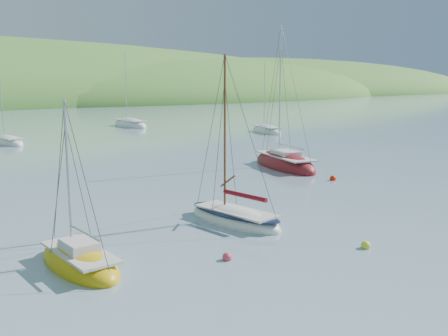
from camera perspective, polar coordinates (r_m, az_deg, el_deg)
ground at (r=23.92m, az=13.25°, el=-8.16°), size 700.00×700.00×0.00m
daysailer_white at (r=26.27m, az=1.21°, el=-5.76°), size 2.88×6.25×9.28m
sloop_red at (r=42.87m, az=6.93°, el=0.37°), size 5.28×9.26×12.98m
sailboat_yellow at (r=21.06m, az=-16.18°, el=-10.33°), size 2.31×5.51×7.24m
distant_sloop_a at (r=63.53m, az=-23.48°, el=2.68°), size 3.12×6.99×9.66m
distant_sloop_b at (r=81.89m, az=-10.68°, el=4.83°), size 3.30×9.11×12.94m
distant_sloop_d at (r=71.35m, az=4.88°, el=4.20°), size 4.88×7.96×10.73m
mooring_buoys at (r=27.35m, az=4.97°, el=-5.36°), size 23.94×12.20×0.47m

